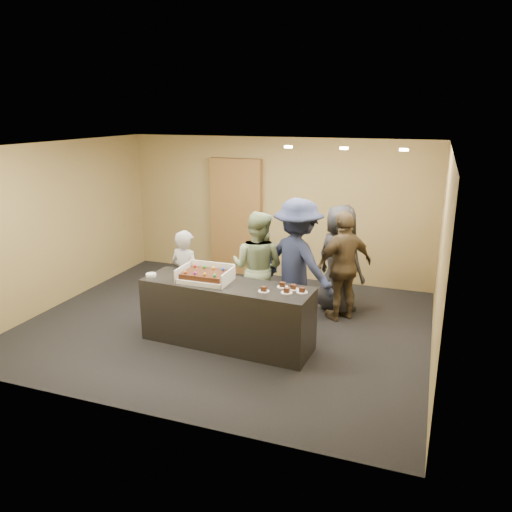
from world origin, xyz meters
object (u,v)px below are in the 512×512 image
Objects in this scene: sheet_cake at (205,274)px; cake_box at (206,277)px; serving_counter at (227,314)px; storage_cabinet at (236,217)px; person_navy_man at (298,264)px; person_brown_extra at (344,266)px; plate_stack at (151,275)px; person_sage_man at (258,268)px; person_server_grey at (186,278)px; person_dark_suit at (339,259)px.

cake_box is at bearing 89.05° from sheet_cake.
serving_counter is 3.29m from storage_cabinet.
person_navy_man is at bearing 55.18° from serving_counter.
person_navy_man is (1.82, -2.08, -0.16)m from storage_cabinet.
person_brown_extra is at bearing -33.05° from storage_cabinet.
serving_counter is at bearing 3.17° from plate_stack.
person_sage_man is at bearing 32.73° from person_navy_man.
person_navy_man is at bearing -170.54° from person_sage_man.
storage_cabinet is 3.24× the size of cake_box.
cake_box is at bearing -75.83° from storage_cabinet.
person_brown_extra is (0.60, 0.50, -0.12)m from person_navy_man.
plate_stack is 2.15m from person_navy_man.
person_navy_man is at bearing 28.17° from plate_stack.
person_navy_man reaches higher than cake_box.
serving_counter is 3.97× the size of sheet_cake.
cake_box is 0.48× the size of person_server_grey.
plate_stack is 0.08× the size of person_brown_extra.
serving_counter is 1.05× the size of storage_cabinet.
person_navy_man is 0.92m from person_dark_suit.
person_brown_extra is at bearing 50.58° from serving_counter.
person_navy_man is at bearing -48.76° from storage_cabinet.
storage_cabinet is 3.79× the size of sheet_cake.
person_sage_man reaches higher than serving_counter.
plate_stack is at bearing 41.19° from person_sage_man.
storage_cabinet is 2.91m from person_brown_extra.
plate_stack reaches higher than serving_counter.
person_sage_man is (0.14, 0.89, 0.42)m from serving_counter.
plate_stack is 0.07× the size of person_navy_man.
sheet_cake is 0.34× the size of person_dark_suit.
person_navy_man is (0.75, 0.95, 0.53)m from serving_counter.
person_sage_man is at bearing 36.88° from plate_stack.
person_dark_suit is at bearing -138.42° from person_sage_man.
serving_counter is 1.37× the size of person_sage_man.
plate_stack is 0.08× the size of person_dark_suit.
person_server_grey is 0.85× the size of person_sage_man.
serving_counter is 0.63m from sheet_cake.
person_brown_extra is (2.42, -1.58, -0.28)m from storage_cabinet.
sheet_cake is at bearing -176.46° from serving_counter.
storage_cabinet reaches higher than serving_counter.
plate_stack is (-0.07, -3.09, -0.23)m from storage_cabinet.
person_navy_man reaches higher than person_brown_extra.
plate_stack is 1.60m from person_sage_man.
person_server_grey is at bearing -85.14° from storage_cabinet.
person_server_grey is (0.29, 0.51, -0.18)m from plate_stack.
person_server_grey is at bearing -22.19° from person_brown_extra.
cake_box is at bearing 66.92° from person_sage_man.
person_sage_man is (1.28, 0.96, -0.04)m from plate_stack.
storage_cabinet reaches higher than sheet_cake.
storage_cabinet is 3.13m from sheet_cake.
person_navy_man is 1.14× the size of person_brown_extra.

